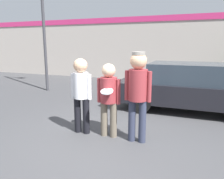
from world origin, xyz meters
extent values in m
plane|color=#3F3F42|center=(0.00, 0.00, 0.00)|extent=(56.00, 56.00, 0.00)
cube|color=#B2A89E|center=(0.00, 8.00, 1.74)|extent=(24.00, 0.18, 3.49)
cube|color=#CC2D6B|center=(0.00, 7.89, 3.34)|extent=(24.00, 0.04, 0.30)
cylinder|color=black|center=(-0.67, 0.02, 0.41)|extent=(0.15, 0.15, 0.81)
cylinder|color=black|center=(-0.45, 0.02, 0.41)|extent=(0.15, 0.15, 0.81)
cylinder|color=silver|center=(-0.56, 0.02, 1.10)|extent=(0.32, 0.32, 0.57)
cylinder|color=silver|center=(-0.76, 0.02, 1.08)|extent=(0.09, 0.09, 0.56)
cylinder|color=silver|center=(-0.36, 0.02, 1.08)|extent=(0.09, 0.09, 0.56)
sphere|color=tan|center=(-0.56, 0.02, 1.54)|extent=(0.30, 0.30, 0.30)
cylinder|color=#665B4C|center=(-0.03, 0.06, 0.38)|extent=(0.15, 0.15, 0.77)
cylinder|color=#665B4C|center=(0.19, 0.06, 0.38)|extent=(0.15, 0.15, 0.77)
cylinder|color=maroon|center=(0.08, 0.06, 1.04)|extent=(0.35, 0.35, 0.54)
cylinder|color=maroon|center=(-0.14, 0.06, 1.01)|extent=(0.09, 0.09, 0.53)
cylinder|color=maroon|center=(0.30, 0.06, 1.01)|extent=(0.09, 0.09, 0.53)
sphere|color=#DBB28E|center=(0.08, 0.06, 1.45)|extent=(0.29, 0.29, 0.29)
cylinder|color=white|center=(0.15, -0.20, 1.06)|extent=(0.25, 0.25, 0.10)
cylinder|color=#2D3347|center=(0.61, 0.02, 0.44)|extent=(0.15, 0.15, 0.88)
cylinder|color=#2D3347|center=(0.83, 0.02, 0.44)|extent=(0.15, 0.15, 0.88)
cylinder|color=maroon|center=(0.72, 0.02, 1.19)|extent=(0.38, 0.38, 0.62)
cylinder|color=maroon|center=(0.50, 0.02, 1.17)|extent=(0.09, 0.09, 0.61)
cylinder|color=maroon|center=(0.95, 0.02, 1.17)|extent=(0.09, 0.09, 0.61)
sphere|color=tan|center=(0.72, 0.02, 1.67)|extent=(0.33, 0.33, 0.33)
cylinder|color=gray|center=(0.72, 0.02, 1.82)|extent=(0.26, 0.26, 0.06)
cube|color=black|center=(1.68, 2.75, 0.57)|extent=(4.34, 1.84, 0.59)
cube|color=#28333D|center=(1.59, 2.75, 1.15)|extent=(2.26, 1.58, 0.57)
cylinder|color=black|center=(0.33, 3.57, 0.32)|extent=(0.64, 0.22, 0.64)
cylinder|color=black|center=(0.33, 1.93, 0.32)|extent=(0.64, 0.22, 0.64)
cylinder|color=#38383D|center=(-4.27, 3.65, 3.39)|extent=(0.12, 0.12, 6.79)
camera|label=1|loc=(1.77, -4.14, 1.98)|focal=35.00mm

